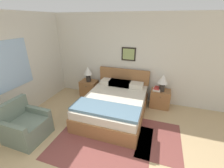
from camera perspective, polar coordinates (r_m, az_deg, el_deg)
The scene contains 13 objects.
wall_back at distance 4.60m, azimuth 7.37°, elevation 9.37°, with size 7.38×0.09×2.60m.
wall_left at distance 4.51m, azimuth -30.93°, elevation 5.97°, with size 0.08×5.49×2.60m.
area_rug_main at distance 3.42m, azimuth -3.94°, elevation -21.26°, with size 2.02×1.58×0.01m.
area_rug_bedside at distance 3.63m, azimuth 17.57°, elevation -19.39°, with size 0.90×1.27×0.01m.
bed at distance 4.06m, azimuth 0.92°, elevation -7.72°, with size 1.57×2.05×1.01m.
armchair at distance 3.83m, azimuth -30.15°, elevation -13.74°, with size 0.77×0.75×0.84m.
nightstand_near_window at distance 5.12m, azimuth -8.69°, elevation -1.56°, with size 0.54×0.43×0.53m.
nightstand_by_door at distance 4.63m, azimuth 17.76°, elevation -5.31°, with size 0.54×0.43×0.53m.
table_lamp_near_window at distance 4.88m, azimuth -9.13°, elevation 4.51°, with size 0.28×0.28×0.49m.
table_lamp_by_door at distance 4.37m, azimuth 18.84°, elevation 1.23°, with size 0.28×0.28×0.49m.
book_thick_bottom at distance 4.47m, azimuth 16.63°, elevation -2.19°, with size 0.20×0.21×0.04m.
book_hardcover_middle at distance 4.46m, azimuth 16.67°, elevation -1.81°, with size 0.21×0.28×0.03m.
book_novel_upper at distance 4.44m, azimuth 16.72°, elevation -1.43°, with size 0.18×0.24×0.04m.
Camera 1 is at (0.85, -1.27, 2.41)m, focal length 24.00 mm.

